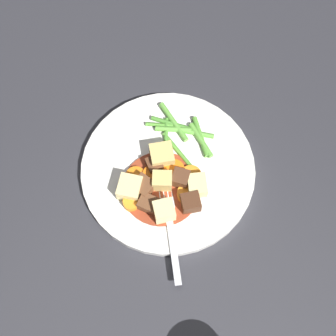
% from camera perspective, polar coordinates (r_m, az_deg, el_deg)
% --- Properties ---
extents(ground_plane, '(3.00, 3.00, 0.00)m').
position_cam_1_polar(ground_plane, '(0.77, 0.00, -0.41)').
color(ground_plane, '#2D2D33').
extents(dinner_plate, '(0.28, 0.28, 0.01)m').
position_cam_1_polar(dinner_plate, '(0.76, 0.00, -0.21)').
color(dinner_plate, white).
rests_on(dinner_plate, ground_plane).
extents(stew_sauce, '(0.12, 0.12, 0.00)m').
position_cam_1_polar(stew_sauce, '(0.74, -0.81, -2.39)').
color(stew_sauce, '#93381E').
rests_on(stew_sauce, dinner_plate).
extents(carrot_slice_0, '(0.03, 0.03, 0.01)m').
position_cam_1_polar(carrot_slice_0, '(0.73, -4.39, -4.15)').
color(carrot_slice_0, orange).
rests_on(carrot_slice_0, dinner_plate).
extents(carrot_slice_1, '(0.04, 0.04, 0.01)m').
position_cam_1_polar(carrot_slice_1, '(0.74, 0.46, -0.57)').
color(carrot_slice_1, orange).
rests_on(carrot_slice_1, dinner_plate).
extents(carrot_slice_2, '(0.04, 0.04, 0.01)m').
position_cam_1_polar(carrot_slice_2, '(0.74, 2.75, -0.90)').
color(carrot_slice_2, orange).
rests_on(carrot_slice_2, dinner_plate).
extents(carrot_slice_3, '(0.04, 0.04, 0.01)m').
position_cam_1_polar(carrot_slice_3, '(0.73, 2.43, -3.11)').
color(carrot_slice_3, orange).
rests_on(carrot_slice_3, dinner_plate).
extents(carrot_slice_4, '(0.04, 0.04, 0.01)m').
position_cam_1_polar(carrot_slice_4, '(0.75, -3.85, -1.04)').
color(carrot_slice_4, orange).
rests_on(carrot_slice_4, dinner_plate).
extents(carrot_slice_5, '(0.03, 0.03, 0.01)m').
position_cam_1_polar(carrot_slice_5, '(0.74, -1.85, -0.83)').
color(carrot_slice_5, orange).
rests_on(carrot_slice_5, dinner_plate).
extents(potato_chunk_0, '(0.04, 0.04, 0.03)m').
position_cam_1_polar(potato_chunk_0, '(0.71, -0.47, -5.14)').
color(potato_chunk_0, '#EAD68C').
rests_on(potato_chunk_0, dinner_plate).
extents(potato_chunk_1, '(0.04, 0.04, 0.02)m').
position_cam_1_polar(potato_chunk_1, '(0.73, 3.50, -2.06)').
color(potato_chunk_1, '#EAD68C').
rests_on(potato_chunk_1, dinner_plate).
extents(potato_chunk_2, '(0.04, 0.04, 0.03)m').
position_cam_1_polar(potato_chunk_2, '(0.73, -0.69, -1.56)').
color(potato_chunk_2, '#DBBC6B').
rests_on(potato_chunk_2, dinner_plate).
extents(potato_chunk_3, '(0.05, 0.05, 0.03)m').
position_cam_1_polar(potato_chunk_3, '(0.75, -0.73, 1.47)').
color(potato_chunk_3, '#DBBC6B').
rests_on(potato_chunk_3, dinner_plate).
extents(potato_chunk_4, '(0.05, 0.05, 0.03)m').
position_cam_1_polar(potato_chunk_4, '(0.73, -4.56, -2.39)').
color(potato_chunk_4, '#EAD68C').
rests_on(potato_chunk_4, dinner_plate).
extents(meat_chunk_0, '(0.04, 0.04, 0.03)m').
position_cam_1_polar(meat_chunk_0, '(0.72, 2.70, -4.13)').
color(meat_chunk_0, '#4C2B19').
rests_on(meat_chunk_0, dinner_plate).
extents(meat_chunk_1, '(0.03, 0.03, 0.02)m').
position_cam_1_polar(meat_chunk_1, '(0.72, -2.32, -4.31)').
color(meat_chunk_1, brown).
rests_on(meat_chunk_1, dinner_plate).
extents(meat_chunk_2, '(0.03, 0.03, 0.02)m').
position_cam_1_polar(meat_chunk_2, '(0.73, -2.92, -2.22)').
color(meat_chunk_2, brown).
rests_on(meat_chunk_2, dinner_plate).
extents(meat_chunk_3, '(0.03, 0.03, 0.02)m').
position_cam_1_polar(meat_chunk_3, '(0.73, 1.52, -1.26)').
color(meat_chunk_3, '#56331E').
rests_on(meat_chunk_3, dinner_plate).
extents(meat_chunk_4, '(0.03, 0.03, 0.02)m').
position_cam_1_polar(meat_chunk_4, '(0.75, -1.63, 0.37)').
color(meat_chunk_4, '#56331E').
rests_on(meat_chunk_4, dinner_plate).
extents(green_bean_0, '(0.05, 0.04, 0.01)m').
position_cam_1_polar(green_bean_0, '(0.77, -0.27, 3.97)').
color(green_bean_0, '#4C8E33').
rests_on(green_bean_0, dinner_plate).
extents(green_bean_1, '(0.04, 0.06, 0.01)m').
position_cam_1_polar(green_bean_1, '(0.78, -0.31, 5.09)').
color(green_bean_1, '#599E38').
rests_on(green_bean_1, dinner_plate).
extents(green_bean_2, '(0.05, 0.06, 0.01)m').
position_cam_1_polar(green_bean_2, '(0.77, 3.89, 3.73)').
color(green_bean_2, '#599E38').
rests_on(green_bean_2, dinner_plate).
extents(green_bean_3, '(0.04, 0.08, 0.01)m').
position_cam_1_polar(green_bean_3, '(0.78, 0.67, 5.50)').
color(green_bean_3, '#66AD42').
rests_on(green_bean_3, dinner_plate).
extents(green_bean_4, '(0.03, 0.08, 0.01)m').
position_cam_1_polar(green_bean_4, '(0.78, 0.91, 5.16)').
color(green_bean_4, '#4C8E33').
rests_on(green_bean_4, dinner_plate).
extents(green_bean_5, '(0.03, 0.06, 0.01)m').
position_cam_1_polar(green_bean_5, '(0.78, 3.49, 4.09)').
color(green_bean_5, '#66AD42').
rests_on(green_bean_5, dinner_plate).
extents(green_bean_6, '(0.04, 0.05, 0.01)m').
position_cam_1_polar(green_bean_6, '(0.78, 0.61, 4.63)').
color(green_bean_6, '#66AD42').
rests_on(green_bean_6, dinner_plate).
extents(green_bean_7, '(0.03, 0.06, 0.01)m').
position_cam_1_polar(green_bean_7, '(0.77, 3.92, 3.31)').
color(green_bean_7, '#66AD42').
rests_on(green_bean_7, dinner_plate).
extents(green_bean_8, '(0.03, 0.07, 0.01)m').
position_cam_1_polar(green_bean_8, '(0.76, 1.06, 2.23)').
color(green_bean_8, '#599E38').
rests_on(green_bean_8, dinner_plate).
extents(fork, '(0.13, 0.14, 0.00)m').
position_cam_1_polar(fork, '(0.72, 0.21, -6.49)').
color(fork, silver).
rests_on(fork, dinner_plate).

